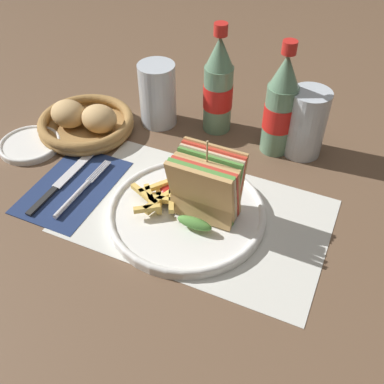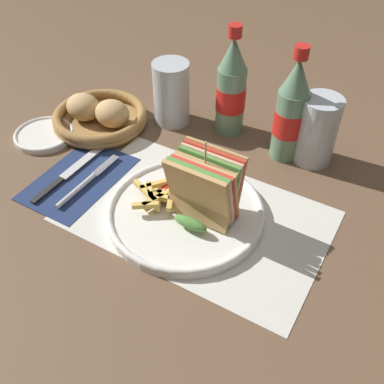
% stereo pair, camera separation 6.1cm
% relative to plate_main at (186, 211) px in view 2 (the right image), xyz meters
% --- Properties ---
extents(ground_plane, '(4.00, 4.00, 0.00)m').
position_rel_plate_main_xyz_m(ground_plane, '(0.02, -0.00, -0.01)').
color(ground_plane, brown).
extents(placemat, '(0.46, 0.28, 0.00)m').
position_rel_plate_main_xyz_m(placemat, '(0.02, 0.01, -0.01)').
color(placemat, silver).
rests_on(placemat, ground_plane).
extents(plate_main, '(0.28, 0.28, 0.02)m').
position_rel_plate_main_xyz_m(plate_main, '(0.00, 0.00, 0.00)').
color(plate_main, white).
rests_on(plate_main, ground_plane).
extents(club_sandwich, '(0.11, 0.10, 0.15)m').
position_rel_plate_main_xyz_m(club_sandwich, '(0.03, 0.01, 0.06)').
color(club_sandwich, tan).
rests_on(club_sandwich, plate_main).
extents(fries_pile, '(0.10, 0.10, 0.02)m').
position_rel_plate_main_xyz_m(fries_pile, '(-0.05, -0.01, 0.02)').
color(fries_pile, '#E0B756').
rests_on(fries_pile, plate_main).
extents(ketchup_blob, '(0.04, 0.03, 0.01)m').
position_rel_plate_main_xyz_m(ketchup_blob, '(-0.05, 0.02, 0.02)').
color(ketchup_blob, maroon).
rests_on(ketchup_blob, plate_main).
extents(napkin, '(0.14, 0.22, 0.00)m').
position_rel_plate_main_xyz_m(napkin, '(-0.23, -0.02, -0.01)').
color(napkin, navy).
rests_on(napkin, ground_plane).
extents(fork, '(0.02, 0.17, 0.01)m').
position_rel_plate_main_xyz_m(fork, '(-0.21, -0.04, -0.00)').
color(fork, silver).
rests_on(fork, napkin).
extents(knife, '(0.02, 0.20, 0.00)m').
position_rel_plate_main_xyz_m(knife, '(-0.25, -0.02, -0.00)').
color(knife, black).
rests_on(knife, napkin).
extents(coke_bottle_near, '(0.06, 0.06, 0.24)m').
position_rel_plate_main_xyz_m(coke_bottle_near, '(-0.05, 0.27, 0.09)').
color(coke_bottle_near, slate).
rests_on(coke_bottle_near, ground_plane).
extents(coke_bottle_far, '(0.06, 0.06, 0.24)m').
position_rel_plate_main_xyz_m(coke_bottle_far, '(0.08, 0.25, 0.09)').
color(coke_bottle_far, slate).
rests_on(coke_bottle_far, ground_plane).
extents(glass_near, '(0.08, 0.08, 0.14)m').
position_rel_plate_main_xyz_m(glass_near, '(0.14, 0.27, 0.05)').
color(glass_near, silver).
rests_on(glass_near, ground_plane).
extents(glass_far, '(0.08, 0.08, 0.14)m').
position_rel_plate_main_xyz_m(glass_far, '(-0.18, 0.24, 0.05)').
color(glass_far, silver).
rests_on(glass_far, ground_plane).
extents(bread_basket, '(0.21, 0.21, 0.07)m').
position_rel_plate_main_xyz_m(bread_basket, '(-0.31, 0.14, 0.01)').
color(bread_basket, olive).
rests_on(bread_basket, ground_plane).
extents(side_saucer, '(0.13, 0.13, 0.01)m').
position_rel_plate_main_xyz_m(side_saucer, '(-0.38, 0.05, -0.00)').
color(side_saucer, white).
rests_on(side_saucer, ground_plane).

